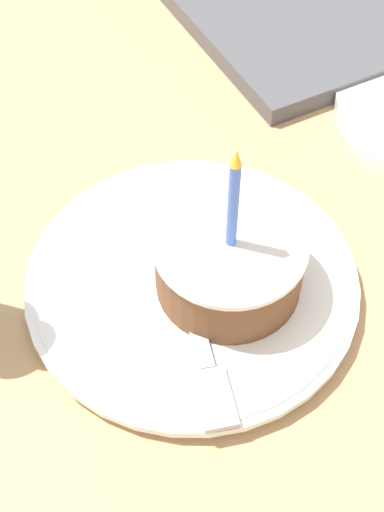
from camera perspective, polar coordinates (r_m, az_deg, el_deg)
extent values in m
cube|color=tan|center=(0.58, 3.18, -4.14)|extent=(2.40, 2.40, 0.04)
cylinder|color=white|center=(0.56, 0.00, -2.12)|extent=(0.25, 0.25, 0.02)
cylinder|color=white|center=(0.55, 0.00, -1.92)|extent=(0.26, 0.26, 0.01)
cylinder|color=brown|center=(0.53, 2.86, -0.58)|extent=(0.11, 0.11, 0.05)
cylinder|color=silver|center=(0.51, 2.97, 1.13)|extent=(0.11, 0.11, 0.00)
cylinder|color=#4C72E0|center=(0.48, 3.17, 4.19)|extent=(0.01, 0.01, 0.08)
cone|color=yellow|center=(0.45, 3.42, 8.04)|extent=(0.01, 0.01, 0.01)
cube|color=#B2B2B7|center=(0.53, -0.23, -3.45)|extent=(0.12, 0.04, 0.00)
cube|color=#B2B2B7|center=(0.49, 1.84, -11.33)|extent=(0.05, 0.04, 0.00)
cube|color=#4C4C51|center=(0.83, 7.93, 18.58)|extent=(0.27, 0.22, 0.02)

